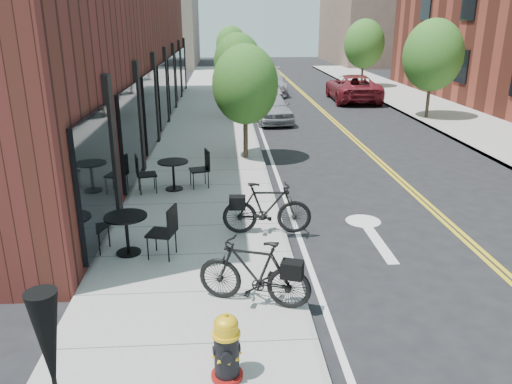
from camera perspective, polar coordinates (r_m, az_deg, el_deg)
name	(u,v)px	position (r m, az deg, el deg)	size (l,w,h in m)	color
ground	(303,294)	(9.13, 5.35, -11.52)	(120.00, 120.00, 0.00)	black
sidewalk_near	(206,152)	(18.34, -5.71, 4.53)	(4.00, 70.00, 0.12)	#9E9B93
building_near	(97,49)	(22.38, -17.73, 15.31)	(5.00, 28.00, 7.00)	#461F16
bg_building_left	(157,16)	(56.15, -11.20, 19.10)	(8.00, 14.00, 10.00)	#726656
bg_building_right	(378,7)	(60.31, 13.78, 19.85)	(10.00, 16.00, 12.00)	brown
tree_near_a	(245,85)	(16.89, -1.24, 12.17)	(2.20, 2.20, 3.81)	#382B1E
tree_near_b	(238,62)	(24.83, -2.10, 14.62)	(2.30, 2.30, 3.98)	#382B1E
tree_near_c	(234,55)	(32.82, -2.55, 15.37)	(2.10, 2.10, 3.67)	#382B1E
tree_near_d	(231,45)	(40.80, -2.83, 16.45)	(2.40, 2.40, 4.11)	#382B1E
tree_far_b	(433,55)	(25.80, 19.57, 14.51)	(2.80, 2.80, 4.62)	#382B1E
tree_far_c	(364,44)	(37.14, 12.26, 16.22)	(2.80, 2.80, 4.62)	#382B1E
fire_hydrant	(226,348)	(6.82, -3.39, -17.36)	(0.49, 0.49, 0.98)	maroon
bicycle_left	(254,272)	(8.31, -0.24, -9.15)	(0.55, 1.93, 1.16)	black
bicycle_right	(267,208)	(10.97, 1.27, -1.88)	(0.56, 1.97, 1.18)	black
bistro_set_b	(127,229)	(10.37, -14.57, -4.10)	(2.04, 1.05, 1.07)	black
bistro_set_c	(173,171)	(14.06, -9.43, 2.37)	(2.02, 1.04, 1.06)	black
patio_umbrella	(51,360)	(4.94, -22.39, -17.30)	(0.38, 0.38, 2.37)	black
parked_car_a	(270,107)	(24.16, 1.62, 9.69)	(1.65, 4.11, 1.40)	#95969D
parked_car_b	(260,90)	(29.13, 0.50, 11.55)	(1.74, 4.99, 1.64)	black
parked_car_c	(267,81)	(33.57, 1.32, 12.52)	(2.26, 5.57, 1.62)	#A5A4A9
parked_car_far	(353,88)	(31.09, 11.00, 11.62)	(2.61, 5.67, 1.58)	maroon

